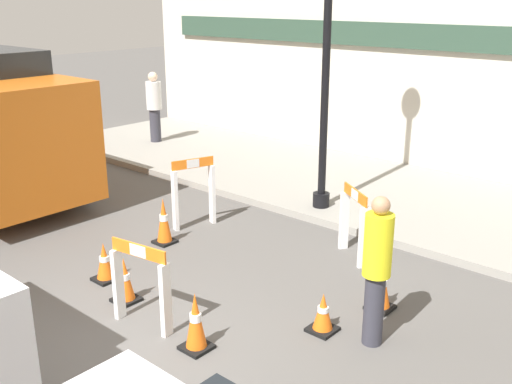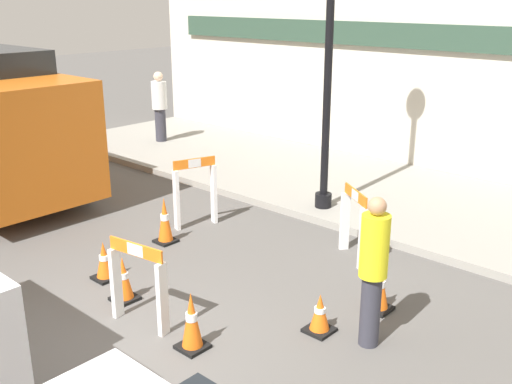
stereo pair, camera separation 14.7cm
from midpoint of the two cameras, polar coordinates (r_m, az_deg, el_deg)
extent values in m
plane|color=#565451|center=(6.64, -13.09, -15.08)|extent=(60.00, 60.00, 0.00)
cube|color=gray|center=(11.14, 15.15, -0.88)|extent=(18.00, 3.93, 0.12)
cube|color=beige|center=(12.46, 20.73, 13.24)|extent=(18.00, 0.12, 5.50)
cube|color=#2D4738|center=(12.35, 20.56, 13.46)|extent=(16.20, 0.10, 0.50)
cylinder|color=black|center=(10.35, 6.83, -0.77)|extent=(0.29, 0.29, 0.24)
cylinder|color=black|center=(9.83, 7.38, 12.91)|extent=(0.13, 0.13, 5.16)
cube|color=white|center=(8.31, 10.71, -4.39)|extent=(0.12, 0.14, 0.88)
cube|color=white|center=(8.88, 8.93, -2.77)|extent=(0.12, 0.14, 0.88)
cube|color=orange|center=(8.42, 9.97, -0.29)|extent=(0.63, 0.43, 0.15)
cube|color=white|center=(8.42, 9.97, -0.29)|extent=(0.20, 0.15, 0.14)
cube|color=white|center=(9.82, -3.61, -0.18)|extent=(0.14, 0.10, 0.99)
cube|color=white|center=(9.57, -7.15, -0.79)|extent=(0.14, 0.10, 0.99)
cube|color=orange|center=(9.53, -5.46, 2.76)|extent=(0.25, 0.69, 0.15)
cube|color=white|center=(9.53, -5.46, 2.76)|extent=(0.10, 0.21, 0.14)
cube|color=white|center=(7.16, -12.61, -8.44)|extent=(0.08, 0.14, 0.86)
cube|color=white|center=(6.71, -8.28, -10.09)|extent=(0.08, 0.14, 0.86)
cube|color=orange|center=(6.72, -10.77, -5.41)|extent=(0.77, 0.14, 0.15)
cube|color=white|center=(6.72, -10.77, -5.41)|extent=(0.23, 0.07, 0.14)
cube|color=black|center=(7.69, -11.84, -9.89)|extent=(0.30, 0.30, 0.04)
cone|color=orange|center=(7.56, -11.98, -7.96)|extent=(0.23, 0.23, 0.54)
cylinder|color=white|center=(7.55, -11.99, -7.77)|extent=(0.13, 0.13, 0.08)
cube|color=black|center=(9.26, -8.13, -4.64)|extent=(0.30, 0.30, 0.04)
cone|color=orange|center=(9.13, -8.24, -2.57)|extent=(0.22, 0.22, 0.68)
cylinder|color=white|center=(9.12, -8.24, -2.37)|extent=(0.13, 0.13, 0.09)
cube|color=black|center=(6.94, 6.66, -12.92)|extent=(0.30, 0.30, 0.04)
cone|color=orange|center=(6.82, 6.73, -11.24)|extent=(0.23, 0.23, 0.43)
cylinder|color=white|center=(6.81, 6.74, -11.08)|extent=(0.13, 0.13, 0.06)
cube|color=black|center=(6.64, -5.41, -14.44)|extent=(0.30, 0.30, 0.04)
cone|color=orange|center=(6.47, -5.50, -11.96)|extent=(0.23, 0.23, 0.62)
cylinder|color=white|center=(6.45, -5.51, -11.73)|extent=(0.13, 0.13, 0.09)
cube|color=black|center=(8.27, -13.63, -7.91)|extent=(0.30, 0.30, 0.04)
cone|color=orange|center=(8.16, -13.77, -6.23)|extent=(0.23, 0.23, 0.49)
cylinder|color=white|center=(8.15, -13.79, -6.07)|extent=(0.13, 0.13, 0.07)
cube|color=black|center=(7.48, 12.12, -10.77)|extent=(0.30, 0.30, 0.04)
cone|color=orange|center=(7.34, 12.28, -8.73)|extent=(0.23, 0.22, 0.56)
cylinder|color=white|center=(7.32, 12.29, -8.53)|extent=(0.13, 0.13, 0.08)
cylinder|color=#33333D|center=(6.61, 11.46, -11.00)|extent=(0.24, 0.24, 0.81)
cylinder|color=yellow|center=(6.29, 11.89, -5.06)|extent=(0.34, 0.34, 0.68)
sphere|color=tan|center=(6.13, 12.15, -1.33)|extent=(0.22, 0.22, 0.19)
cylinder|color=#33333D|center=(15.09, -8.79, 6.33)|extent=(0.35, 0.35, 0.81)
cylinder|color=silver|center=(14.96, -8.93, 9.11)|extent=(0.49, 0.49, 0.67)
sphere|color=beige|center=(14.90, -9.02, 10.82)|extent=(0.30, 0.30, 0.23)
cylinder|color=black|center=(11.39, -16.22, 0.70)|extent=(0.60, 0.18, 0.60)
camera|label=1|loc=(0.07, -89.49, 0.17)|focal=42.00mm
camera|label=2|loc=(0.07, 90.51, -0.17)|focal=42.00mm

